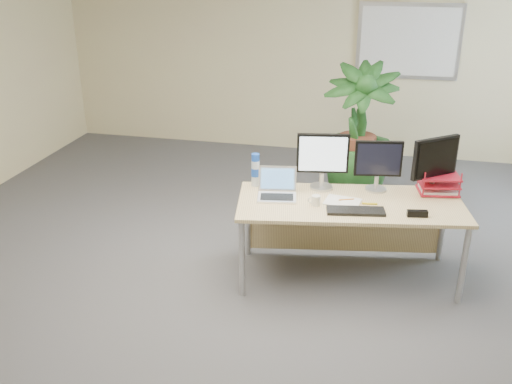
% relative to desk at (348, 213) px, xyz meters
% --- Properties ---
extents(floor, '(8.00, 8.00, 0.00)m').
position_rel_desk_xyz_m(floor, '(-0.75, -0.75, -0.56)').
color(floor, '#45454A').
rests_on(floor, ground).
extents(back_wall, '(7.00, 0.04, 2.70)m').
position_rel_desk_xyz_m(back_wall, '(-0.75, 3.25, 0.79)').
color(back_wall, beige).
rests_on(back_wall, floor).
extents(whiteboard, '(1.30, 0.04, 0.95)m').
position_rel_desk_xyz_m(whiteboard, '(0.45, 3.21, 0.99)').
color(whiteboard, '#B7B6BB').
rests_on(whiteboard, back_wall).
extents(desk, '(1.96, 1.08, 0.71)m').
position_rel_desk_xyz_m(desk, '(0.00, 0.00, 0.00)').
color(desk, tan).
rests_on(desk, floor).
extents(floor_plant, '(0.90, 0.90, 1.50)m').
position_rel_desk_xyz_m(floor_plant, '(-0.03, 1.47, 0.19)').
color(floor_plant, '#153714').
rests_on(floor_plant, floor).
extents(monitor_left, '(0.44, 0.20, 0.49)m').
position_rel_desk_xyz_m(monitor_left, '(-0.26, 0.14, 0.43)').
color(monitor_left, '#B6B6BB').
rests_on(monitor_left, desk).
extents(monitor_right, '(0.40, 0.18, 0.45)m').
position_rel_desk_xyz_m(monitor_right, '(0.21, 0.20, 0.41)').
color(monitor_right, '#B6B6BB').
rests_on(monitor_right, desk).
extents(monitor_dark, '(0.38, 0.31, 0.50)m').
position_rel_desk_xyz_m(monitor_dark, '(0.67, 0.24, 0.43)').
color(monitor_dark, '#B6B6BB').
rests_on(monitor_dark, desk).
extents(laptop, '(0.36, 0.33, 0.23)m').
position_rel_desk_xyz_m(laptop, '(-0.60, -0.11, 0.21)').
color(laptop, white).
rests_on(laptop, desk).
extents(keyboard, '(0.48, 0.23, 0.03)m').
position_rel_desk_xyz_m(keyboard, '(0.07, -0.29, 0.16)').
color(keyboard, black).
rests_on(keyboard, desk).
extents(coffee_mug, '(0.11, 0.07, 0.08)m').
position_rel_desk_xyz_m(coffee_mug, '(-0.26, -0.22, 0.19)').
color(coffee_mug, silver).
rests_on(coffee_mug, desk).
extents(spiral_notebook, '(0.31, 0.25, 0.01)m').
position_rel_desk_xyz_m(spiral_notebook, '(-0.05, -0.12, 0.16)').
color(spiral_notebook, silver).
rests_on(spiral_notebook, desk).
extents(orange_pen, '(0.13, 0.06, 0.01)m').
position_rel_desk_xyz_m(orange_pen, '(-0.02, -0.09, 0.17)').
color(orange_pen, orange).
rests_on(orange_pen, spiral_notebook).
extents(yellow_highlighter, '(0.13, 0.03, 0.02)m').
position_rel_desk_xyz_m(yellow_highlighter, '(0.17, -0.12, 0.16)').
color(yellow_highlighter, gold).
rests_on(yellow_highlighter, desk).
extents(water_bottle, '(0.08, 0.08, 0.30)m').
position_rel_desk_xyz_m(water_bottle, '(-0.83, 0.07, 0.29)').
color(water_bottle, silver).
rests_on(water_bottle, desk).
extents(letter_tray, '(0.36, 0.30, 0.15)m').
position_rel_desk_xyz_m(letter_tray, '(0.73, 0.26, 0.22)').
color(letter_tray, '#A81426').
rests_on(letter_tray, desk).
extents(stapler, '(0.16, 0.07, 0.05)m').
position_rel_desk_xyz_m(stapler, '(0.54, -0.27, 0.18)').
color(stapler, black).
rests_on(stapler, desk).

